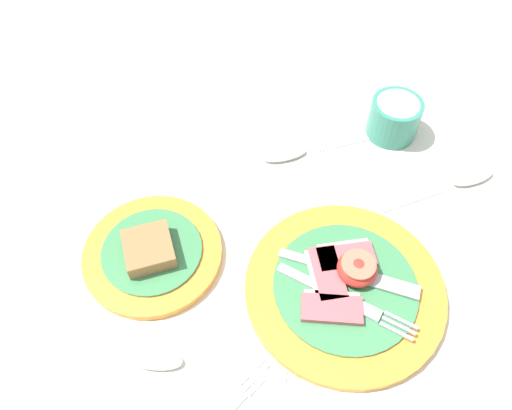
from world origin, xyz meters
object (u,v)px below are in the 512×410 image
at_px(teaspoon_by_saucer, 456,182).
at_px(teaspoon_stray, 300,151).
at_px(breakfast_plate, 343,287).
at_px(sugar_cup, 393,117).
at_px(bread_plate, 151,252).
at_px(teaspoon_near_cup, 175,362).

xyz_separation_m(teaspoon_by_saucer, teaspoon_stray, (-0.24, 0.03, 0.00)).
distance_m(breakfast_plate, teaspoon_by_saucer, 0.26).
distance_m(breakfast_plate, sugar_cup, 0.30).
distance_m(bread_plate, teaspoon_stray, 0.28).
xyz_separation_m(bread_plate, teaspoon_by_saucer, (0.42, 0.19, -0.01)).
bearing_deg(sugar_cup, teaspoon_near_cup, -121.01).
distance_m(bread_plate, sugar_cup, 0.43).
xyz_separation_m(breakfast_plate, sugar_cup, (0.06, 0.30, 0.02)).
bearing_deg(teaspoon_near_cup, sugar_cup, -122.01).
bearing_deg(teaspoon_near_cup, teaspoon_stray, -108.81).
bearing_deg(breakfast_plate, bread_plate, 177.04).
height_order(breakfast_plate, teaspoon_stray, breakfast_plate).
bearing_deg(sugar_cup, teaspoon_stray, -154.48).
height_order(teaspoon_near_cup, teaspoon_stray, same).
distance_m(sugar_cup, teaspoon_by_saucer, 0.14).
relative_size(bread_plate, teaspoon_near_cup, 0.97).
height_order(bread_plate, teaspoon_stray, bread_plate).
height_order(breakfast_plate, teaspoon_near_cup, breakfast_plate).
height_order(bread_plate, sugar_cup, sugar_cup).
bearing_deg(breakfast_plate, teaspoon_by_saucer, 51.50).
distance_m(breakfast_plate, bread_plate, 0.26).
height_order(breakfast_plate, teaspoon_by_saucer, breakfast_plate).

